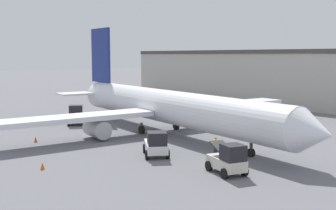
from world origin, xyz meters
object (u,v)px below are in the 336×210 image
object	(u,v)px
belt_loader_truck	(228,160)
pushback_tug	(76,116)
safety_cone_far	(36,140)
baggage_tug	(156,144)
ground_crew_worker	(215,146)
safety_cone_near	(42,166)
airplane	(162,106)

from	to	relation	value
belt_loader_truck	pushback_tug	distance (m)	26.76
safety_cone_far	baggage_tug	bearing A→B (deg)	25.87
ground_crew_worker	safety_cone_near	distance (m)	14.13
baggage_tug	belt_loader_truck	size ratio (longest dim) A/B	1.12
airplane	baggage_tug	xyz separation A→B (m)	(8.48, -7.18, -1.98)
ground_crew_worker	pushback_tug	world-z (taller)	pushback_tug
pushback_tug	safety_cone_far	bearing A→B (deg)	-19.63
pushback_tug	safety_cone_far	size ratio (longest dim) A/B	6.18
ground_crew_worker	safety_cone_far	distance (m)	18.15
safety_cone_near	safety_cone_far	size ratio (longest dim) A/B	1.00
belt_loader_truck	safety_cone_near	distance (m)	13.90
airplane	ground_crew_worker	world-z (taller)	airplane
belt_loader_truck	safety_cone_far	bearing A→B (deg)	-146.39
baggage_tug	safety_cone_far	bearing A→B (deg)	-123.43
ground_crew_worker	baggage_tug	distance (m)	5.03
ground_crew_worker	belt_loader_truck	distance (m)	5.38
airplane	baggage_tug	size ratio (longest dim) A/B	10.57
airplane	safety_cone_near	size ratio (longest dim) A/B	75.63
safety_cone_far	ground_crew_worker	bearing A→B (deg)	32.72
baggage_tug	airplane	bearing A→B (deg)	170.45
belt_loader_truck	airplane	bearing A→B (deg)	173.19
pushback_tug	ground_crew_worker	bearing A→B (deg)	33.42
safety_cone_far	pushback_tug	bearing A→B (deg)	131.94
airplane	safety_cone_near	distance (m)	17.85
baggage_tug	ground_crew_worker	bearing A→B (deg)	82.05
belt_loader_truck	safety_cone_near	size ratio (longest dim) A/B	6.40
airplane	safety_cone_far	size ratio (longest dim) A/B	75.63
pushback_tug	safety_cone_far	xyz separation A→B (m)	(7.06, -7.86, -0.85)
belt_loader_truck	safety_cone_far	distance (m)	20.81
belt_loader_truck	ground_crew_worker	bearing A→B (deg)	159.87
belt_loader_truck	safety_cone_near	xyz separation A→B (m)	(-9.54, -10.07, -0.81)
ground_crew_worker	pushback_tug	distance (m)	22.40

